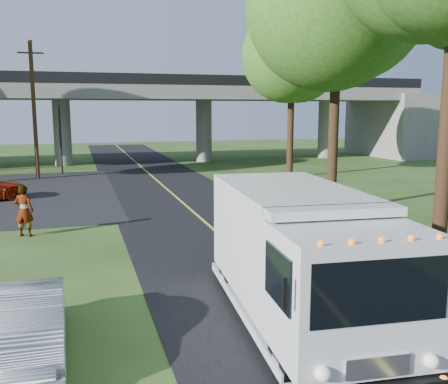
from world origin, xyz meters
name	(u,v)px	position (x,y,z in m)	size (l,w,h in m)	color
ground	(285,292)	(0.00, 0.00, 0.00)	(120.00, 120.00, 0.00)	#2C3E16
road	(195,214)	(0.00, 10.00, 0.01)	(7.00, 90.00, 0.02)	black
lane_line	(195,213)	(0.00, 10.00, 0.03)	(0.12, 90.00, 0.01)	gold
overpass	(135,110)	(0.00, 32.00, 4.56)	(54.00, 10.00, 7.30)	slate
traffic_signal	(60,130)	(-6.00, 26.00, 3.20)	(0.18, 0.22, 5.20)	black
utility_pole	(34,110)	(-7.50, 24.00, 4.59)	(1.60, 0.26, 9.00)	#472D19
tree_right_far	(296,52)	(9.21, 19.84, 8.30)	(5.77, 5.67, 10.99)	#382314
step_van	(300,254)	(-0.51, -1.93, 1.59)	(3.12, 7.17, 2.93)	silver
silver_sedan	(28,325)	(-6.00, -1.75, 0.63)	(1.33, 3.83, 1.26)	#989CA1
pedestrian	(24,211)	(-6.91, 7.98, 0.96)	(0.70, 0.46, 1.92)	gray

